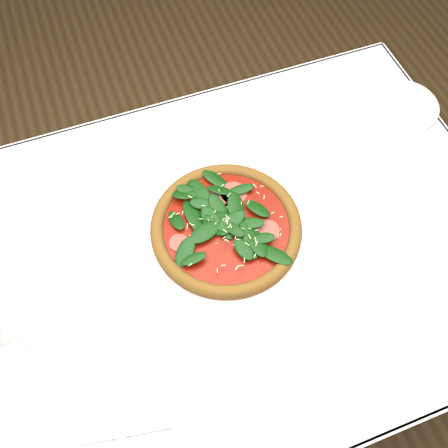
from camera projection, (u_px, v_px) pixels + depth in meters
name	position (u px, v px, depth m)	size (l,w,h in m)	color
ground	(215.00, 356.00, 1.61)	(6.00, 6.00, 0.00)	brown
dining_table	(210.00, 276.00, 1.04)	(1.21, 0.81, 0.75)	white
plate	(226.00, 231.00, 0.97)	(0.34, 0.34, 0.01)	white
pizza	(226.00, 226.00, 0.95)	(0.36, 0.36, 0.04)	#965024
napkin	(122.00, 414.00, 0.81)	(0.15, 0.07, 0.01)	white
fork	(121.00, 394.00, 0.82)	(0.06, 0.16, 0.00)	silver
saucer_far	(404.00, 106.00, 1.13)	(0.15, 0.15, 0.01)	white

